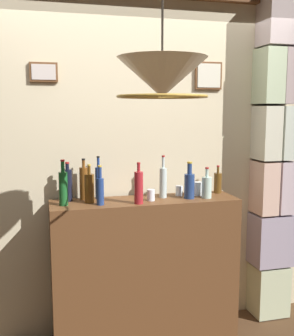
% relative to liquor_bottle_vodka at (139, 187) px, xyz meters
% --- Properties ---
extents(panelled_rear_partition, '(3.23, 0.15, 2.81)m').
position_rel_liquor_bottle_vodka_xyz_m(panelled_rear_partition, '(0.08, 0.37, 0.24)').
color(panelled_rear_partition, beige).
rests_on(panelled_rear_partition, ground).
extents(stone_pillar, '(0.34, 0.30, 2.74)m').
position_rel_liquor_bottle_vodka_xyz_m(stone_pillar, '(1.22, 0.24, 0.14)').
color(stone_pillar, '#B7C09A').
rests_on(stone_pillar, ground).
extents(bar_shelf_unit, '(1.42, 0.37, 1.13)m').
position_rel_liquor_bottle_vodka_xyz_m(bar_shelf_unit, '(0.08, 0.11, -0.69)').
color(bar_shelf_unit, brown).
rests_on(bar_shelf_unit, ground).
extents(liquor_bottle_vodka, '(0.06, 0.06, 0.30)m').
position_rel_liquor_bottle_vodka_xyz_m(liquor_bottle_vodka, '(0.00, 0.00, 0.00)').
color(liquor_bottle_vodka, maroon).
rests_on(liquor_bottle_vodka, bar_shelf_unit).
extents(liquor_bottle_scotch, '(0.05, 0.05, 0.29)m').
position_rel_liquor_bottle_vodka_xyz_m(liquor_bottle_scotch, '(-0.27, 0.03, -0.01)').
color(liquor_bottle_scotch, navy).
rests_on(liquor_bottle_scotch, bar_shelf_unit).
extents(liquor_bottle_gin, '(0.07, 0.07, 0.31)m').
position_rel_liquor_bottle_vodka_xyz_m(liquor_bottle_gin, '(-0.37, 0.25, 0.00)').
color(liquor_bottle_gin, brown).
rests_on(liquor_bottle_gin, bar_shelf_unit).
extents(liquor_bottle_mezcal, '(0.07, 0.07, 0.28)m').
position_rel_liquor_bottle_vodka_xyz_m(liquor_bottle_mezcal, '(-0.34, 0.12, -0.01)').
color(liquor_bottle_mezcal, '#5E3912').
rests_on(liquor_bottle_mezcal, bar_shelf_unit).
extents(liquor_bottle_rye, '(0.06, 0.06, 0.23)m').
position_rel_liquor_bottle_vodka_xyz_m(liquor_bottle_rye, '(0.71, 0.21, -0.04)').
color(liquor_bottle_rye, '#573914').
rests_on(liquor_bottle_rye, bar_shelf_unit).
extents(liquor_bottle_bourbon, '(0.06, 0.06, 0.33)m').
position_rel_liquor_bottle_vodka_xyz_m(liquor_bottle_bourbon, '(0.23, 0.15, 0.00)').
color(liquor_bottle_bourbon, '#B1C4C2').
rests_on(liquor_bottle_bourbon, bar_shelf_unit).
extents(liquor_bottle_sherry, '(0.08, 0.08, 0.28)m').
position_rel_liquor_bottle_vodka_xyz_m(liquor_bottle_sherry, '(0.42, 0.07, -0.01)').
color(liquor_bottle_sherry, navy).
rests_on(liquor_bottle_sherry, bar_shelf_unit).
extents(liquor_bottle_amaro, '(0.06, 0.06, 0.33)m').
position_rel_liquor_bottle_vodka_xyz_m(liquor_bottle_amaro, '(-0.53, 0.08, 0.01)').
color(liquor_bottle_amaro, '#195524').
rests_on(liquor_bottle_amaro, bar_shelf_unit).
extents(liquor_bottle_vermouth, '(0.08, 0.08, 0.24)m').
position_rel_liquor_bottle_vodka_xyz_m(liquor_bottle_vermouth, '(0.55, 0.06, -0.04)').
color(liquor_bottle_vermouth, '#AFCDC0').
rests_on(liquor_bottle_vermouth, bar_shelf_unit).
extents(liquor_bottle_rum, '(0.07, 0.07, 0.29)m').
position_rel_liquor_bottle_vodka_xyz_m(liquor_bottle_rum, '(-0.49, 0.22, 0.00)').
color(liquor_bottle_rum, black).
rests_on(liquor_bottle_rum, bar_shelf_unit).
extents(liquor_bottle_tequila, '(0.05, 0.05, 0.33)m').
position_rel_liquor_bottle_vodka_xyz_m(liquor_bottle_tequila, '(-0.26, 0.25, 0.01)').
color(liquor_bottle_tequila, navy).
rests_on(liquor_bottle_tequila, bar_shelf_unit).
extents(glass_tumbler_rocks, '(0.07, 0.07, 0.11)m').
position_rel_liquor_bottle_vodka_xyz_m(glass_tumbler_rocks, '(0.52, 0.16, -0.07)').
color(glass_tumbler_rocks, silver).
rests_on(glass_tumbler_rocks, bar_shelf_unit).
extents(glass_tumbler_highball, '(0.06, 0.06, 0.09)m').
position_rel_liquor_bottle_vodka_xyz_m(glass_tumbler_highball, '(0.11, 0.07, -0.08)').
color(glass_tumbler_highball, silver).
rests_on(glass_tumbler_highball, bar_shelf_unit).
extents(glass_tumbler_shot, '(0.06, 0.06, 0.08)m').
position_rel_liquor_bottle_vodka_xyz_m(glass_tumbler_shot, '(0.37, 0.19, -0.08)').
color(glass_tumbler_shot, silver).
rests_on(glass_tumbler_shot, bar_shelf_unit).
extents(pendant_lamp, '(0.49, 0.49, 0.61)m').
position_rel_liquor_bottle_vodka_xyz_m(pendant_lamp, '(-0.04, -0.69, 0.72)').
color(pendant_lamp, '#EFE5C6').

